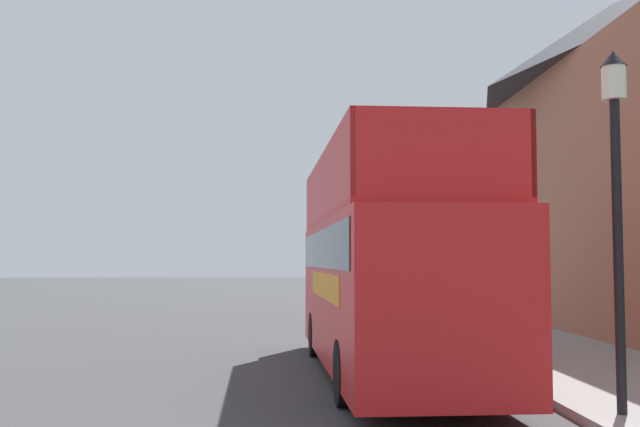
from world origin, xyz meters
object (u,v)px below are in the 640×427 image
parked_car_ahead_of_bus (380,309)px  lamp_post_nearest (616,162)px  tour_bus (385,276)px  lamp_post_second (471,215)px

parked_car_ahead_of_bus → lamp_post_nearest: size_ratio=0.88×
tour_bus → lamp_post_nearest: size_ratio=2.04×
lamp_post_nearest → tour_bus: bearing=120.3°
lamp_post_nearest → lamp_post_second: size_ratio=1.07×
tour_bus → lamp_post_second: (2.62, 4.08, 1.41)m
lamp_post_second → lamp_post_nearest: bearing=-90.5°
parked_car_ahead_of_bus → lamp_post_second: 5.25m
parked_car_ahead_of_bus → lamp_post_second: (1.74, -4.25, 2.55)m
tour_bus → parked_car_ahead_of_bus: size_ratio=2.33×
lamp_post_nearest → parked_car_ahead_of_bus: bearing=97.5°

